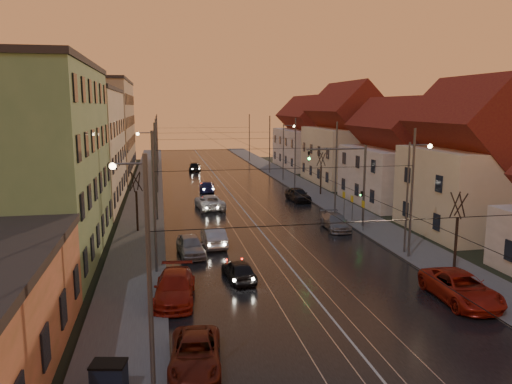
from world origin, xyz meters
TOP-DOWN VIEW (x-y plane):
  - ground at (0.00, 0.00)m, footprint 160.00×160.00m
  - road at (0.00, 40.00)m, footprint 16.00×120.00m
  - sidewalk_left at (-10.00, 40.00)m, footprint 4.00×120.00m
  - sidewalk_right at (10.00, 40.00)m, footprint 4.00×120.00m
  - tram_rail_0 at (-2.20, 40.00)m, footprint 0.06×120.00m
  - tram_rail_1 at (-0.77, 40.00)m, footprint 0.06×120.00m
  - tram_rail_2 at (0.77, 40.00)m, footprint 0.06×120.00m
  - tram_rail_3 at (2.20, 40.00)m, footprint 0.06×120.00m
  - apartment_left_1 at (-17.50, 14.00)m, footprint 10.00×18.00m
  - apartment_left_2 at (-17.50, 34.00)m, footprint 10.00×20.00m
  - apartment_left_3 at (-17.50, 58.00)m, footprint 10.00×24.00m
  - house_right_1 at (17.00, 15.00)m, footprint 8.67×10.20m
  - house_right_2 at (17.00, 28.00)m, footprint 9.18×12.24m
  - house_right_3 at (17.00, 43.00)m, footprint 9.18×14.28m
  - house_right_4 at (17.00, 61.00)m, footprint 9.18×16.32m
  - catenary_pole_l_0 at (-8.60, -6.00)m, footprint 0.16×0.16m
  - catenary_pole_l_1 at (-8.60, 9.00)m, footprint 0.16×0.16m
  - catenary_pole_r_1 at (8.60, 9.00)m, footprint 0.16×0.16m
  - catenary_pole_l_2 at (-8.60, 24.00)m, footprint 0.16×0.16m
  - catenary_pole_r_2 at (8.60, 24.00)m, footprint 0.16×0.16m
  - catenary_pole_l_3 at (-8.60, 39.00)m, footprint 0.16×0.16m
  - catenary_pole_r_3 at (8.60, 39.00)m, footprint 0.16×0.16m
  - catenary_pole_l_4 at (-8.60, 54.00)m, footprint 0.16×0.16m
  - catenary_pole_r_4 at (8.60, 54.00)m, footprint 0.16×0.16m
  - catenary_pole_l_5 at (-8.60, 72.00)m, footprint 0.16×0.16m
  - catenary_pole_r_5 at (8.60, 72.00)m, footprint 0.16×0.16m
  - street_lamp_0 at (-9.10, 2.00)m, footprint 1.75×0.32m
  - street_lamp_1 at (9.10, 10.00)m, footprint 1.75×0.32m
  - street_lamp_2 at (-9.10, 30.00)m, footprint 1.75×0.32m
  - street_lamp_3 at (9.10, 46.00)m, footprint 1.75×0.32m
  - traffic_light_mast at (7.99, 18.00)m, footprint 5.30×0.32m
  - bare_tree_0 at (-10.20, 20.00)m, footprint 1.09×1.09m
  - bare_tree_1 at (10.20, 6.00)m, footprint 1.09×1.09m
  - bare_tree_2 at (10.40, 34.00)m, footprint 1.09×1.09m
  - driving_car_0 at (-3.69, 6.85)m, footprint 1.92×3.91m
  - driving_car_1 at (-4.38, 14.64)m, footprint 1.71×4.45m
  - driving_car_2 at (-3.33, 28.46)m, footprint 2.98×5.61m
  - driving_car_3 at (-2.63, 39.03)m, footprint 2.17×4.62m
  - driving_car_4 at (-2.70, 59.22)m, footprint 2.33×4.68m
  - parked_left_1 at (-7.00, -2.95)m, footprint 2.44×4.57m
  - parked_left_2 at (-7.60, 4.31)m, footprint 2.59×5.36m
  - parked_left_3 at (-6.24, 12.53)m, footprint 2.11×4.40m
  - parked_right_0 at (7.60, 1.31)m, footprint 2.77×5.63m
  - parked_right_1 at (6.45, 17.85)m, footprint 2.14×4.69m
  - parked_right_2 at (6.77, 30.98)m, footprint 2.29×4.61m
  - dumpster at (-10.21, -4.45)m, footprint 1.33×1.02m

SIDE VIEW (x-z plane):
  - ground at x=0.00m, z-range 0.00..0.00m
  - road at x=0.00m, z-range 0.00..0.04m
  - tram_rail_0 at x=-2.20m, z-range 0.04..0.07m
  - tram_rail_1 at x=-0.77m, z-range 0.04..0.07m
  - tram_rail_2 at x=0.77m, z-range 0.04..0.07m
  - tram_rail_3 at x=2.20m, z-range 0.04..0.07m
  - sidewalk_left at x=-10.00m, z-range 0.00..0.15m
  - sidewalk_right at x=10.00m, z-range 0.00..0.15m
  - parked_left_1 at x=-7.00m, z-range 0.00..1.22m
  - driving_car_0 at x=-3.69m, z-range 0.00..1.28m
  - driving_car_3 at x=-2.63m, z-range 0.00..1.30m
  - parked_right_1 at x=6.45m, z-range 0.00..1.33m
  - dumpster at x=-10.21m, z-range 0.15..1.25m
  - driving_car_1 at x=-4.38m, z-range 0.00..1.45m
  - parked_left_3 at x=-6.24m, z-range 0.00..1.45m
  - driving_car_2 at x=-3.33m, z-range 0.00..1.50m
  - parked_left_2 at x=-7.60m, z-range 0.00..1.50m
  - parked_right_2 at x=6.77m, z-range 0.00..1.51m
  - driving_car_4 at x=-2.70m, z-range 0.00..1.53m
  - parked_right_0 at x=7.60m, z-range 0.00..1.54m
  - bare_tree_0 at x=-10.20m, z-range -0.07..5.04m
  - bare_tree_1 at x=10.20m, z-range -0.07..5.04m
  - bare_tree_2 at x=10.40m, z-range -0.07..5.04m
  - catenary_pole_l_0 at x=-8.60m, z-range 0.00..9.00m
  - catenary_pole_l_1 at x=-8.60m, z-range 0.00..9.00m
  - catenary_pole_r_1 at x=8.60m, z-range 0.00..9.00m
  - catenary_pole_l_2 at x=-8.60m, z-range 0.00..9.00m
  - catenary_pole_r_2 at x=8.60m, z-range 0.00..9.00m
  - catenary_pole_l_3 at x=-8.60m, z-range 0.00..9.00m
  - catenary_pole_r_3 at x=8.60m, z-range 0.00..9.00m
  - catenary_pole_l_4 at x=-8.60m, z-range 0.00..9.00m
  - catenary_pole_r_4 at x=8.60m, z-range 0.00..9.00m
  - catenary_pole_l_5 at x=-8.60m, z-range 0.00..9.00m
  - catenary_pole_r_5 at x=8.60m, z-range 0.00..9.00m
  - traffic_light_mast at x=7.99m, z-range 1.00..8.20m
  - house_right_2 at x=17.00m, z-range 0.04..9.24m
  - street_lamp_0 at x=-9.10m, z-range 0.89..8.89m
  - street_lamp_1 at x=9.10m, z-range 0.89..8.89m
  - street_lamp_2 at x=-9.10m, z-range 0.89..8.89m
  - street_lamp_3 at x=9.10m, z-range 0.89..8.89m
  - house_right_4 at x=17.00m, z-range 0.05..10.05m
  - house_right_1 at x=17.00m, z-range 0.05..10.85m
  - house_right_3 at x=17.00m, z-range 0.05..11.55m
  - apartment_left_2 at x=-17.50m, z-range 0.00..12.00m
  - apartment_left_1 at x=-17.50m, z-range 0.00..13.00m
  - apartment_left_3 at x=-17.50m, z-range 0.00..14.00m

